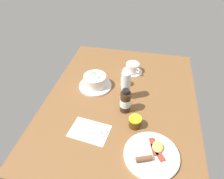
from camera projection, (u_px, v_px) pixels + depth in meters
ground_plane at (121, 101)px, 118.09cm from camera, size 110.00×84.00×3.00cm
porridge_bowl at (95, 81)px, 123.17cm from camera, size 19.72×19.72×8.82cm
cutlery_setting at (90, 131)px, 99.46cm from camera, size 15.41×20.30×0.90cm
coffee_cup at (133, 68)px, 135.63cm from camera, size 13.14×13.14×6.37cm
creamer_jug at (125, 82)px, 125.23cm from camera, size 5.98×5.07×5.52cm
wine_glass at (126, 82)px, 110.83cm from camera, size 5.98×5.98×17.45cm
jam_jar at (135, 122)px, 100.36cm from camera, size 6.19×6.19×5.67cm
sauce_bottle_brown at (125, 101)px, 106.50cm from camera, size 5.59×5.59×14.11cm
breakfast_plate at (152, 154)px, 89.00cm from camera, size 24.08×24.08×3.70cm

